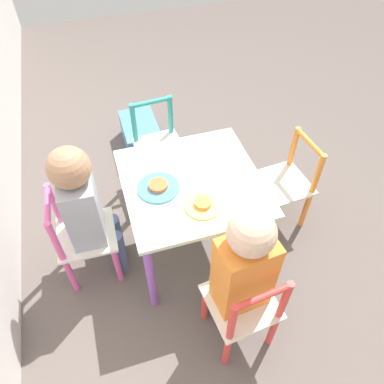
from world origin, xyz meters
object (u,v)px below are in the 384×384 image
(chair_teal, at_px, (159,147))
(child_left, at_px, (242,268))
(kids_table, at_px, (192,192))
(child_back, at_px, (85,205))
(plate_left, at_px, (203,205))
(plate_back, at_px, (158,187))
(chair_pink, at_px, (82,237))
(storage_bin, at_px, (141,134))
(chair_red, at_px, (244,308))
(chair_orange, at_px, (286,184))

(chair_teal, relative_size, child_left, 0.66)
(kids_table, relative_size, child_back, 0.78)
(plate_left, distance_m, plate_back, 0.21)
(plate_left, xyz_separation_m, plate_back, (0.15, 0.15, 0.00))
(child_back, bearing_deg, child_left, -131.14)
(chair_pink, relative_size, chair_teal, 1.00)
(kids_table, height_order, chair_teal, chair_teal)
(chair_pink, relative_size, storage_bin, 1.44)
(chair_red, xyz_separation_m, child_back, (0.53, 0.52, 0.21))
(storage_bin, bearing_deg, plate_back, 175.76)
(chair_red, height_order, chair_pink, same)
(kids_table, bearing_deg, plate_left, 180.00)
(child_left, distance_m, plate_back, 0.50)
(chair_orange, xyz_separation_m, plate_left, (-0.20, 0.52, 0.24))
(child_back, height_order, storage_bin, child_back)
(kids_table, xyz_separation_m, chair_orange, (0.05, -0.52, -0.16))
(chair_red, relative_size, plate_back, 2.82)
(chair_red, bearing_deg, plate_left, -87.64)
(plate_left, bearing_deg, chair_pink, 72.20)
(chair_orange, height_order, plate_back, chair_orange)
(plate_back, bearing_deg, child_back, 87.21)
(chair_pink, height_order, chair_orange, same)
(chair_pink, relative_size, plate_left, 3.32)
(chair_red, bearing_deg, chair_teal, -90.83)
(chair_pink, relative_size, child_left, 0.66)
(chair_pink, distance_m, plate_back, 0.44)
(chair_teal, relative_size, chair_orange, 1.00)
(plate_left, bearing_deg, chair_teal, 3.26)
(chair_red, relative_size, plate_left, 3.32)
(chair_orange, distance_m, plate_left, 0.60)
(chair_pink, height_order, chair_teal, same)
(child_back, xyz_separation_m, plate_back, (-0.02, -0.31, 0.03))
(child_left, xyz_separation_m, plate_back, (0.46, 0.20, 0.02))
(chair_orange, distance_m, storage_bin, 1.04)
(child_left, distance_m, plate_left, 0.31)
(plate_back, relative_size, storage_bin, 0.51)
(chair_orange, bearing_deg, child_back, -93.21)
(kids_table, bearing_deg, chair_teal, 4.20)
(chair_red, bearing_deg, plate_back, -74.45)
(chair_teal, xyz_separation_m, plate_back, (-0.52, 0.11, 0.24))
(chair_red, distance_m, chair_pink, 0.79)
(chair_teal, distance_m, plate_back, 0.58)
(chair_teal, distance_m, chair_orange, 0.73)
(chair_teal, distance_m, child_left, 1.01)
(chair_pink, distance_m, child_left, 0.77)
(kids_table, xyz_separation_m, storage_bin, (0.87, 0.09, -0.32))
(chair_pink, xyz_separation_m, child_back, (-0.00, -0.06, 0.21))
(child_back, distance_m, plate_left, 0.49)
(chair_pink, relative_size, child_back, 0.67)
(kids_table, bearing_deg, chair_orange, -85.05)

